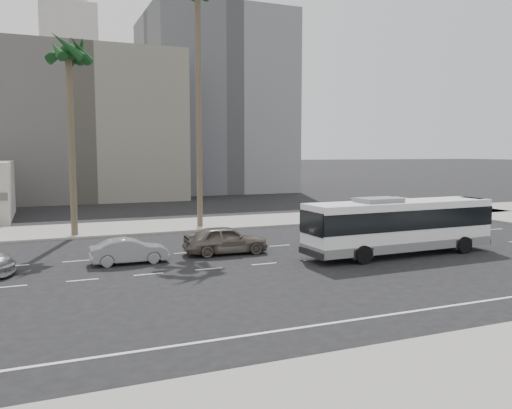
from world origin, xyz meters
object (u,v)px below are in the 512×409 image
city_bus (399,224)px  car_a (226,240)px  palm_mid (68,56)px  car_b (129,251)px

city_bus → car_a: size_ratio=2.40×
city_bus → palm_mid: bearing=139.2°
car_a → car_b: size_ratio=1.20×
city_bus → car_b: 14.97m
city_bus → car_b: city_bus is taller
car_a → palm_mid: size_ratio=0.36×
car_a → city_bus: bearing=-111.0°
city_bus → car_a: bearing=154.4°
car_a → car_b: bearing=98.2°
city_bus → car_b: bearing=164.8°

